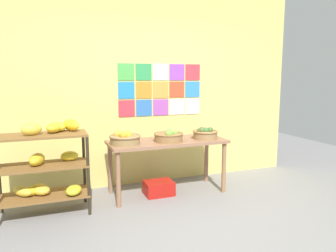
# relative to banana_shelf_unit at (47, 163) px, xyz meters

# --- Properties ---
(ground) EXTENTS (9.68, 9.68, 0.00)m
(ground) POSITION_rel_banana_shelf_unit_xyz_m (1.45, -1.18, -0.61)
(ground) COLOR gray
(back_wall_with_art) EXTENTS (4.78, 0.07, 2.96)m
(back_wall_with_art) POSITION_rel_banana_shelf_unit_xyz_m (1.45, 0.69, 0.87)
(back_wall_with_art) COLOR #E0CC6B
(back_wall_with_art) RESTS_ON ground
(banana_shelf_unit) EXTENTS (1.00, 0.56, 1.09)m
(banana_shelf_unit) POSITION_rel_banana_shelf_unit_xyz_m (0.00, 0.00, 0.00)
(banana_shelf_unit) COLOR #2D2518
(banana_shelf_unit) RESTS_ON ground
(display_table) EXTENTS (1.59, 0.64, 0.74)m
(display_table) POSITION_rel_banana_shelf_unit_xyz_m (1.54, 0.13, 0.04)
(display_table) COLOR #906549
(display_table) RESTS_ON ground
(fruit_basket_centre) EXTENTS (0.40, 0.40, 0.16)m
(fruit_basket_centre) POSITION_rel_banana_shelf_unit_xyz_m (1.54, 0.05, 0.20)
(fruit_basket_centre) COLOR olive
(fruit_basket_centre) RESTS_ON display_table
(fruit_basket_back_right) EXTENTS (0.35, 0.35, 0.17)m
(fruit_basket_back_right) POSITION_rel_banana_shelf_unit_xyz_m (2.07, 0.04, 0.20)
(fruit_basket_back_right) COLOR #957247
(fruit_basket_back_right) RESTS_ON display_table
(fruit_basket_back_left) EXTENTS (0.41, 0.41, 0.18)m
(fruit_basket_back_left) POSITION_rel_banana_shelf_unit_xyz_m (0.94, 0.08, 0.21)
(fruit_basket_back_left) COLOR olive
(fruit_basket_back_left) RESTS_ON display_table
(produce_crate_under_table) EXTENTS (0.38, 0.29, 0.19)m
(produce_crate_under_table) POSITION_rel_banana_shelf_unit_xyz_m (1.40, 0.09, -0.51)
(produce_crate_under_table) COLOR #AE1811
(produce_crate_under_table) RESTS_ON ground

